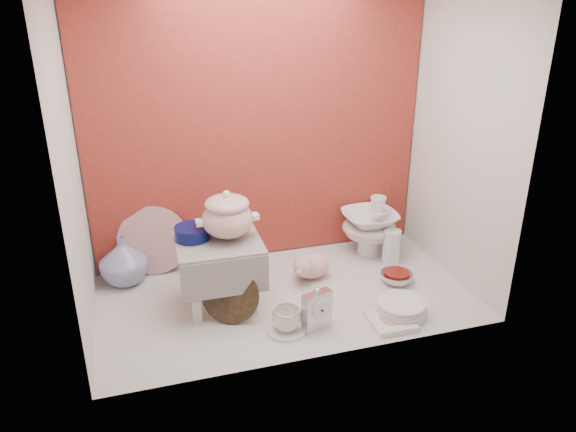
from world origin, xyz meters
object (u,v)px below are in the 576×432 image
Objects in this scene: soup_tureen at (227,215)px; crystal_bowl at (396,278)px; plush_pig at (312,265)px; gold_rim_teacup at (287,319)px; blue_white_vase at (123,260)px; dinner_plate_stack at (401,308)px; floral_platter at (153,241)px; porcelain_tower at (369,226)px; mantel_clock at (317,309)px; step_stool at (220,273)px.

soup_tureen is 1.62× the size of crystal_bowl.
plush_pig reaches higher than gold_rim_teacup.
gold_rim_teacup is 0.75× the size of crystal_bowl.
blue_white_vase is (-0.49, 0.32, -0.32)m from soup_tureen.
gold_rim_teacup is at bearing 176.60° from dinner_plate_stack.
floral_platter is at bearing 144.18° from dinner_plate_stack.
floral_platter is at bearing 157.93° from crystal_bowl.
floral_platter is 0.84m from plush_pig.
floral_platter is 2.14× the size of crystal_bowl.
plush_pig is 1.93× the size of gold_rim_teacup.
porcelain_tower is (0.84, 0.27, -0.28)m from soup_tureen.
plush_pig is at bearing 55.91° from mantel_clock.
floral_platter reaches higher than gold_rim_teacup.
floral_platter reaches higher than mantel_clock.
mantel_clock reaches higher than dinner_plate_stack.
dinner_plate_stack is (0.78, -0.34, -0.13)m from step_stool.
step_stool is 1.07× the size of floral_platter.
soup_tureen is at bearing 171.66° from plush_pig.
step_stool is 0.29m from soup_tureen.
floral_platter is 0.18m from blue_white_vase.
blue_white_vase is at bearing 146.14° from plush_pig.
crystal_bowl is (0.90, -0.05, -0.14)m from step_stool.
blue_white_vase is at bearing 163.27° from crystal_bowl.
mantel_clock is at bearing -39.96° from step_stool.
crystal_bowl is 0.50× the size of porcelain_tower.
blue_white_vase is 1.03× the size of plush_pig.
mantel_clock is 0.59× the size of porcelain_tower.
floral_platter reaches higher than dinner_plate_stack.
floral_platter is at bearing 125.01° from gold_rim_teacup.
mantel_clock is 0.82× the size of plush_pig.
porcelain_tower is (0.66, 0.60, 0.11)m from gold_rim_teacup.
plush_pig is 0.54m from dinner_plate_stack.
porcelain_tower reaches higher than plush_pig.
gold_rim_teacup is 0.71m from crystal_bowl.
plush_pig is (0.93, -0.23, -0.05)m from blue_white_vase.
floral_platter is 1.31m from dinner_plate_stack.
blue_white_vase is 1.26× the size of mantel_clock.
floral_platter is at bearing 112.76° from mantel_clock.
crystal_bowl is at bearing -42.19° from plush_pig.
porcelain_tower reaches higher than blue_white_vase.
blue_white_vase reaches higher than crystal_bowl.
blue_white_vase is 1.40m from dinner_plate_stack.
plush_pig is (0.50, 0.11, -0.09)m from step_stool.
soup_tureen is 0.59m from mantel_clock.
soup_tureen is 0.93m from porcelain_tower.
mantel_clock is (0.81, -0.67, -0.03)m from blue_white_vase.
floral_platter is (-0.28, 0.42, 0.01)m from step_stool.
floral_platter is 1.07× the size of porcelain_tower.
step_stool is at bearing 156.54° from dinner_plate_stack.
dinner_plate_stack is at bearing -35.82° from floral_platter.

